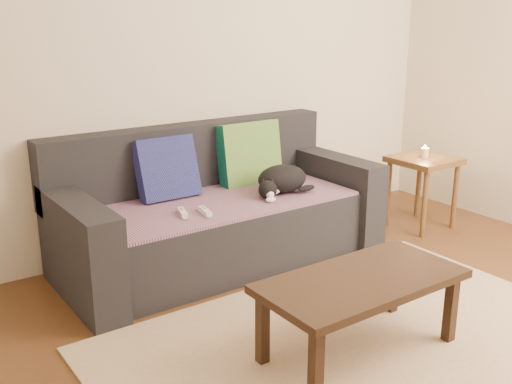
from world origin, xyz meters
TOP-DOWN VIEW (x-y plane):
  - ground at (0.00, 0.00)m, footprint 4.50×4.50m
  - back_wall at (0.00, 2.00)m, footprint 4.50×0.04m
  - sofa at (0.00, 1.57)m, footprint 2.10×0.94m
  - throw_blanket at (0.00, 1.48)m, footprint 1.66×0.74m
  - cushion_navy at (-0.27, 1.74)m, footprint 0.40×0.21m
  - cushion_green at (0.38, 1.74)m, footprint 0.46×0.18m
  - cat at (0.39, 1.39)m, footprint 0.44×0.33m
  - wii_remote_a at (-0.37, 1.36)m, footprint 0.08×0.15m
  - wii_remote_b at (-0.25, 1.30)m, footprint 0.06×0.15m
  - side_table at (1.62, 1.22)m, footprint 0.44×0.44m
  - candle at (1.62, 1.22)m, footprint 0.06×0.06m
  - rug at (0.00, 0.15)m, footprint 2.50×1.80m
  - coffee_table at (-0.06, 0.19)m, footprint 0.99×0.50m

SIDE VIEW (x-z plane):
  - ground at x=0.00m, z-range 0.00..0.00m
  - rug at x=0.00m, z-range 0.00..0.01m
  - sofa at x=0.00m, z-range -0.13..0.74m
  - coffee_table at x=-0.06m, z-range 0.15..0.55m
  - throw_blanket at x=0.00m, z-range 0.42..0.44m
  - side_table at x=1.62m, z-range 0.18..0.73m
  - wii_remote_a at x=-0.37m, z-range 0.44..0.47m
  - wii_remote_b at x=-0.25m, z-range 0.44..0.47m
  - cat at x=0.39m, z-range 0.44..0.62m
  - candle at x=1.62m, z-range 0.54..0.63m
  - cushion_navy at x=-0.27m, z-range 0.43..0.83m
  - cushion_green at x=0.38m, z-range 0.39..0.87m
  - back_wall at x=0.00m, z-range 0.00..2.60m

